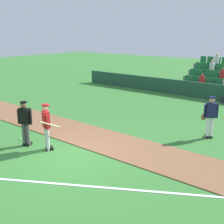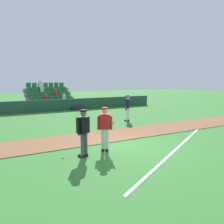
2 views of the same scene
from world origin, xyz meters
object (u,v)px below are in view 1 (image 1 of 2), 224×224
(umpire_home_plate, at_px, (25,121))
(baseball, at_px, (20,139))
(runner_navy_jersey, at_px, (210,116))
(batter_red_jersey, at_px, (46,125))

(umpire_home_plate, height_order, baseball, umpire_home_plate)
(baseball, bearing_deg, runner_navy_jersey, 40.48)
(umpire_home_plate, bearing_deg, batter_red_jersey, 12.83)
(umpire_home_plate, relative_size, runner_navy_jersey, 1.00)
(batter_red_jersey, xyz_separation_m, baseball, (-1.73, -0.03, -0.93))
(umpire_home_plate, distance_m, runner_navy_jersey, 7.35)
(baseball, bearing_deg, batter_red_jersey, 1.14)
(batter_red_jersey, xyz_separation_m, runner_navy_jersey, (4.17, 5.00, -0.01))
(umpire_home_plate, bearing_deg, runner_navy_jersey, 45.37)
(batter_red_jersey, distance_m, umpire_home_plate, 1.01)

